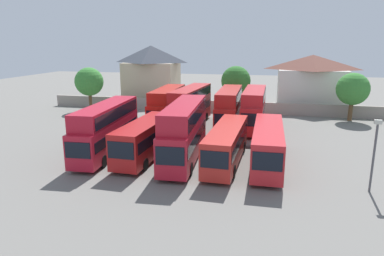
# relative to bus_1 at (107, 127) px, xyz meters

# --- Properties ---
(ground) EXTENTS (140.00, 140.00, 0.00)m
(ground) POSITION_rel_bus_1_xyz_m (7.72, 17.92, -2.73)
(ground) COLOR slate
(depot_boundary_wall) EXTENTS (56.00, 0.50, 1.80)m
(depot_boundary_wall) POSITION_rel_bus_1_xyz_m (7.72, 22.96, -1.83)
(depot_boundary_wall) COLOR gray
(depot_boundary_wall) RESTS_ON ground
(bus_1) EXTENTS (3.11, 11.79, 4.84)m
(bus_1) POSITION_rel_bus_1_xyz_m (0.00, 0.00, 0.00)
(bus_1) COLOR #B31628
(bus_1) RESTS_ON ground
(bus_2) EXTENTS (2.93, 10.28, 3.47)m
(bus_2) POSITION_rel_bus_1_xyz_m (4.03, -0.41, -0.75)
(bus_2) COLOR #AE1819
(bus_2) RESTS_ON ground
(bus_3) EXTENTS (3.23, 11.85, 5.24)m
(bus_3) POSITION_rel_bus_1_xyz_m (7.69, -0.19, 0.21)
(bus_3) COLOR #AF1626
(bus_3) RESTS_ON ground
(bus_4) EXTENTS (2.83, 11.49, 3.31)m
(bus_4) POSITION_rel_bus_1_xyz_m (11.56, -0.14, -0.84)
(bus_4) COLOR red
(bus_4) RESTS_ON ground
(bus_5) EXTENTS (2.59, 11.70, 3.45)m
(bus_5) POSITION_rel_bus_1_xyz_m (15.13, 0.19, -0.76)
(bus_5) COLOR red
(bus_5) RESTS_ON ground
(bus_6) EXTENTS (2.78, 10.34, 4.76)m
(bus_6) POSITION_rel_bus_1_xyz_m (2.11, 13.30, -0.05)
(bus_6) COLOR #B51D14
(bus_6) RESTS_ON ground
(bus_7) EXTENTS (3.44, 11.64, 4.92)m
(bus_7) POSITION_rel_bus_1_xyz_m (5.18, 13.35, 0.04)
(bus_7) COLOR red
(bus_7) RESTS_ON ground
(bus_8) EXTENTS (2.72, 10.94, 4.85)m
(bus_8) POSITION_rel_bus_1_xyz_m (10.14, 13.41, 0.00)
(bus_8) COLOR #AF221E
(bus_8) RESTS_ON ground
(bus_9) EXTENTS (2.63, 10.80, 4.96)m
(bus_9) POSITION_rel_bus_1_xyz_m (13.24, 13.20, 0.06)
(bus_9) COLOR #B52227
(bus_9) RESTS_ON ground
(house_terrace_left) EXTENTS (9.38, 7.08, 10.00)m
(house_terrace_left) POSITION_rel_bus_1_xyz_m (-5.55, 29.38, 2.37)
(house_terrace_left) COLOR #C6B293
(house_terrace_left) RESTS_ON ground
(house_terrace_centre) EXTENTS (10.85, 7.26, 8.64)m
(house_terrace_centre) POSITION_rel_bus_1_xyz_m (21.45, 29.03, 1.67)
(house_terrace_centre) COLOR silver
(house_terrace_centre) RESTS_ON ground
(tree_left_of_lot) EXTENTS (4.40, 4.40, 6.78)m
(tree_left_of_lot) POSITION_rel_bus_1_xyz_m (-12.55, 19.96, 1.82)
(tree_left_of_lot) COLOR brown
(tree_left_of_lot) RESTS_ON ground
(tree_behind_wall) EXTENTS (4.37, 4.37, 6.58)m
(tree_behind_wall) POSITION_rel_bus_1_xyz_m (26.01, 20.96, 1.63)
(tree_behind_wall) COLOR brown
(tree_behind_wall) RESTS_ON ground
(tree_right_of_lot) EXTENTS (4.62, 4.62, 6.96)m
(tree_right_of_lot) POSITION_rel_bus_1_xyz_m (9.74, 25.46, 1.89)
(tree_right_of_lot) COLOR brown
(tree_right_of_lot) RESTS_ON ground
(lamp_post_lot_edge) EXTENTS (0.50, 0.24, 5.35)m
(lamp_post_lot_edge) POSITION_rel_bus_1_xyz_m (22.49, -4.08, 0.38)
(lamp_post_lot_edge) COLOR #4C4C51
(lamp_post_lot_edge) RESTS_ON ground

